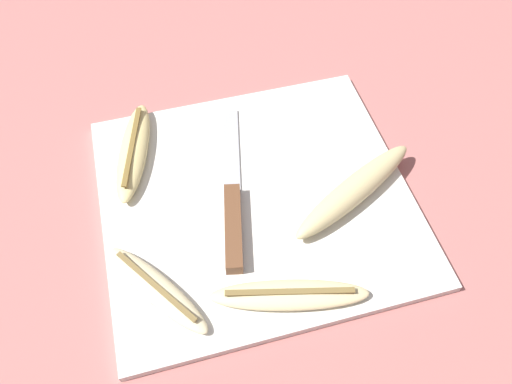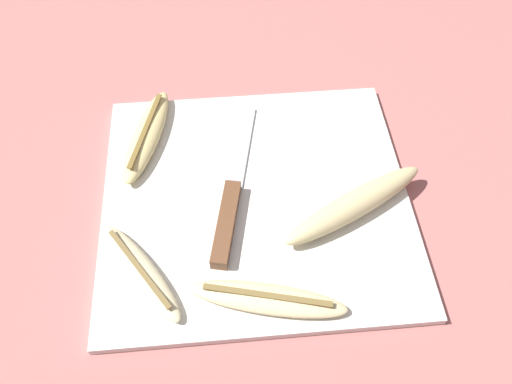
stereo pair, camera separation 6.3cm
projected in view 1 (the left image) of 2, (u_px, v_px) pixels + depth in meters
ground_plane at (256, 202)px, 0.65m from camera, size 4.00×4.00×0.00m
cutting_board at (256, 199)px, 0.64m from camera, size 0.39×0.36×0.01m
knife at (233, 211)px, 0.61m from camera, size 0.07×0.26×0.02m
banana_mellow_near at (354, 190)px, 0.62m from camera, size 0.20×0.13×0.03m
banana_cream_curved at (157, 289)px, 0.55m from camera, size 0.11×0.15×0.02m
banana_golden_short at (134, 151)px, 0.66m from camera, size 0.08×0.17×0.02m
banana_soft_right at (290, 295)px, 0.55m from camera, size 0.18×0.08×0.02m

